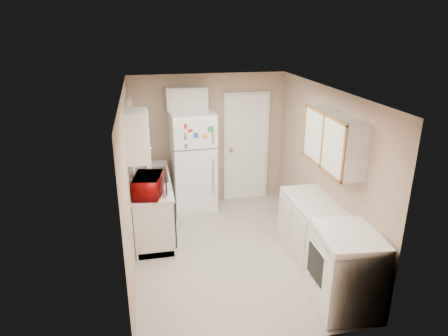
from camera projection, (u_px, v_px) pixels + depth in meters
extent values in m
plane|color=beige|center=(231.00, 251.00, 6.01)|extent=(3.80, 3.80, 0.00)
plane|color=white|center=(232.00, 91.00, 5.18)|extent=(3.80, 3.80, 0.00)
plane|color=tan|center=(129.00, 184.00, 5.33)|extent=(3.80, 3.80, 0.00)
plane|color=tan|center=(324.00, 170.00, 5.85)|extent=(3.80, 3.80, 0.00)
plane|color=tan|center=(209.00, 140.00, 7.34)|extent=(2.80, 2.80, 0.00)
plane|color=tan|center=(274.00, 247.00, 3.85)|extent=(2.80, 2.80, 0.00)
cube|color=silver|center=(153.00, 205.00, 6.47)|extent=(0.60, 1.80, 0.90)
cube|color=black|center=(174.00, 218.00, 5.96)|extent=(0.03, 0.58, 0.72)
cube|color=gray|center=(151.00, 178.00, 6.47)|extent=(0.54, 0.74, 0.16)
imported|color=#9D0707|center=(148.00, 186.00, 5.68)|extent=(0.59, 0.40, 0.36)
imported|color=silver|center=(148.00, 162.00, 6.77)|extent=(0.12, 0.12, 0.20)
cube|color=silver|center=(131.00, 135.00, 6.17)|extent=(0.10, 0.98, 1.08)
cube|color=silver|center=(137.00, 136.00, 5.35)|extent=(0.30, 0.45, 0.70)
cube|color=white|center=(193.00, 162.00, 7.09)|extent=(0.77, 0.75, 1.80)
cube|color=silver|center=(187.00, 99.00, 6.85)|extent=(0.70, 0.30, 0.40)
cube|color=white|center=(246.00, 147.00, 7.50)|extent=(0.86, 0.06, 2.08)
cube|color=silver|center=(324.00, 244.00, 5.32)|extent=(0.60, 2.00, 0.90)
cube|color=white|center=(346.00, 270.00, 4.69)|extent=(0.74, 0.88, 1.00)
cube|color=silver|center=(334.00, 140.00, 5.16)|extent=(0.30, 1.20, 0.70)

